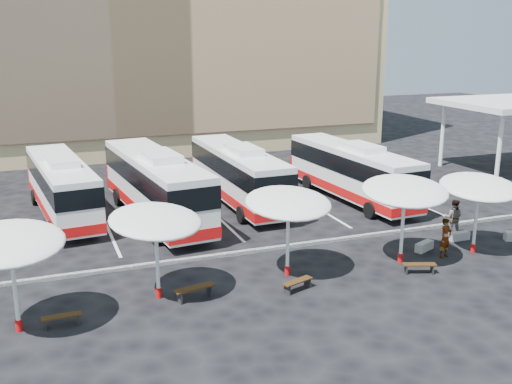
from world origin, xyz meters
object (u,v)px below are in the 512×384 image
object	(u,v)px
wood_bench_1	(195,290)
sunshade_2	(288,203)
sunshade_3	(405,191)
conc_bench_1	(459,236)
sunshade_1	(155,221)
bus_2	(238,173)
wood_bench_0	(62,318)
wood_bench_2	(297,283)
sunshade_4	(479,187)
conc_bench_0	(424,246)
bus_0	(61,185)
bus_3	(352,170)
passenger_0	(445,238)
sunshade_0	(10,243)
bus_1	(155,183)
wood_bench_3	(419,266)
passenger_1	(454,218)

from	to	relation	value
wood_bench_1	sunshade_2	bearing A→B (deg)	11.69
sunshade_3	conc_bench_1	distance (m)	5.63
sunshade_1	bus_2	bearing A→B (deg)	57.82
wood_bench_0	wood_bench_2	world-z (taller)	wood_bench_2
sunshade_2	conc_bench_1	xyz separation A→B (m)	(9.75, 1.06, -2.98)
sunshade_4	conc_bench_0	distance (m)	3.69
sunshade_2	wood_bench_0	world-z (taller)	sunshade_2
bus_0	wood_bench_1	world-z (taller)	bus_0
sunshade_1	conc_bench_1	distance (m)	15.64
sunshade_2	wood_bench_2	size ratio (longest dim) A/B	2.65
wood_bench_0	conc_bench_0	bearing A→B (deg)	6.34
conc_bench_1	bus_3	bearing A→B (deg)	98.76
wood_bench_2	passenger_0	xyz separation A→B (m)	(7.83, 0.98, 0.59)
conc_bench_1	passenger_0	distance (m)	2.80
conc_bench_0	conc_bench_1	distance (m)	2.58
bus_0	bus_2	world-z (taller)	bus_2
sunshade_0	sunshade_2	bearing A→B (deg)	6.57
bus_1	sunshade_3	bearing A→B (deg)	-55.20
bus_2	sunshade_0	world-z (taller)	sunshade_0
wood_bench_2	bus_0	bearing A→B (deg)	120.50
wood_bench_3	conc_bench_1	world-z (taller)	wood_bench_3
bus_3	conc_bench_1	xyz separation A→B (m)	(1.31, -8.50, -1.64)
bus_0	sunshade_2	size ratio (longest dim) A/B	2.97
sunshade_1	sunshade_2	size ratio (longest dim) A/B	1.22
bus_0	bus_3	world-z (taller)	bus_3
bus_3	sunshade_1	xyz separation A→B (m)	(-14.00, -9.84, 1.26)
conc_bench_0	passenger_0	size ratio (longest dim) A/B	0.60
passenger_0	passenger_1	world-z (taller)	passenger_1
bus_0	wood_bench_3	distance (m)	19.60
conc_bench_0	passenger_1	world-z (taller)	passenger_1
bus_2	wood_bench_0	world-z (taller)	bus_2
conc_bench_0	bus_1	bearing A→B (deg)	138.61
bus_3	wood_bench_0	distance (m)	20.84
bus_3	sunshade_0	world-z (taller)	sunshade_0
sunshade_1	conc_bench_0	world-z (taller)	sunshade_1
wood_bench_2	conc_bench_1	size ratio (longest dim) A/B	1.32
wood_bench_1	passenger_0	xyz separation A→B (m)	(11.88, 0.31, 0.54)
conc_bench_0	passenger_0	xyz separation A→B (m)	(0.35, -1.01, 0.71)
sunshade_1	passenger_0	xyz separation A→B (m)	(13.15, -0.31, -2.19)
bus_3	wood_bench_1	distance (m)	16.53
passenger_1	sunshade_2	bearing A→B (deg)	52.36
bus_3	wood_bench_0	xyz separation A→B (m)	(-17.66, -10.96, -1.53)
bus_1	conc_bench_0	world-z (taller)	bus_1
sunshade_3	wood_bench_3	world-z (taller)	sunshade_3
wood_bench_1	passenger_1	world-z (taller)	passenger_1
sunshade_1	bus_0	bearing A→B (deg)	102.55
wood_bench_1	sunshade_0	bearing A→B (deg)	-176.97
sunshade_4	wood_bench_0	world-z (taller)	sunshade_4
bus_1	passenger_0	bearing A→B (deg)	-48.95
sunshade_2	passenger_0	xyz separation A→B (m)	(7.59, -0.58, -2.26)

